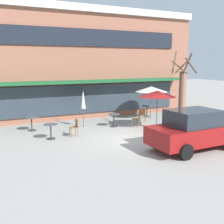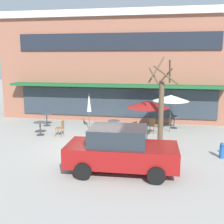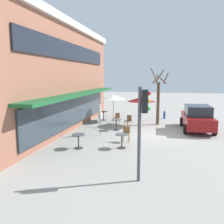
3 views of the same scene
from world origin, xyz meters
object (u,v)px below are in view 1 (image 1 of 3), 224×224
(fire_hydrant, at_px, (223,123))
(street_tree, at_px, (181,96))
(patio_umbrella_corner_open, at_px, (83,100))
(cafe_table_mid_patio, at_px, (147,109))
(cafe_chair_0, at_px, (75,126))
(parked_sedan, at_px, (194,130))
(cafe_table_streetside, at_px, (51,129))
(patio_umbrella_cream_folded, at_px, (157,94))
(cafe_table_by_tree, at_px, (32,122))
(cafe_chair_2, at_px, (142,114))
(cafe_chair_1, at_px, (137,118))
(patio_umbrella_green_folded, at_px, (151,89))
(cafe_table_near_wall, at_px, (114,118))

(fire_hydrant, bearing_deg, street_tree, 169.55)
(patio_umbrella_corner_open, height_order, street_tree, street_tree)
(cafe_table_mid_patio, xyz_separation_m, patio_umbrella_corner_open, (-5.14, -1.14, 1.11))
(cafe_table_mid_patio, distance_m, cafe_chair_0, 6.96)
(parked_sedan, bearing_deg, cafe_table_streetside, 140.32)
(cafe_table_streetside, bearing_deg, cafe_chair_0, -0.99)
(cafe_table_mid_patio, relative_size, patio_umbrella_cream_folded, 0.35)
(cafe_table_by_tree, relative_size, cafe_chair_0, 0.85)
(patio_umbrella_cream_folded, xyz_separation_m, cafe_chair_2, (0.24, 1.95, -1.50))
(cafe_table_by_tree, distance_m, patio_umbrella_corner_open, 3.15)
(cafe_table_streetside, height_order, cafe_chair_1, cafe_chair_1)
(patio_umbrella_cream_folded, distance_m, cafe_chair_2, 2.47)
(cafe_chair_1, bearing_deg, patio_umbrella_green_folded, 38.31)
(cafe_chair_1, xyz_separation_m, fire_hydrant, (4.16, -2.57, -0.17))
(cafe_table_streetside, height_order, cafe_chair_0, cafe_chair_0)
(cafe_chair_2, bearing_deg, cafe_chair_1, -134.08)
(patio_umbrella_green_folded, relative_size, patio_umbrella_corner_open, 1.00)
(fire_hydrant, bearing_deg, cafe_chair_2, 130.12)
(cafe_table_streetside, distance_m, cafe_table_by_tree, 2.27)
(parked_sedan, height_order, street_tree, street_tree)
(cafe_table_mid_patio, height_order, cafe_chair_0, cafe_chair_0)
(cafe_table_by_tree, xyz_separation_m, parked_sedan, (5.80, -6.56, 0.36))
(cafe_table_near_wall, height_order, cafe_chair_1, cafe_chair_1)
(fire_hydrant, bearing_deg, patio_umbrella_green_folded, 117.05)
(cafe_table_by_tree, bearing_deg, cafe_table_streetside, -76.09)
(cafe_table_mid_patio, xyz_separation_m, parked_sedan, (-2.27, -7.34, 0.36))
(cafe_table_streetside, bearing_deg, street_tree, -13.56)
(cafe_table_near_wall, bearing_deg, cafe_chair_1, -29.72)
(cafe_chair_0, relative_size, cafe_chair_2, 1.00)
(cafe_table_near_wall, xyz_separation_m, cafe_chair_2, (2.24, 0.43, 0.01))
(cafe_table_near_wall, bearing_deg, patio_umbrella_cream_folded, -37.30)
(patio_umbrella_corner_open, xyz_separation_m, cafe_chair_0, (-1.14, -1.86, -1.10))
(cafe_table_by_tree, bearing_deg, cafe_chair_1, -16.77)
(cafe_table_streetside, relative_size, patio_umbrella_corner_open, 0.35)
(cafe_table_near_wall, bearing_deg, cafe_table_streetside, -164.23)
(cafe_table_by_tree, xyz_separation_m, patio_umbrella_green_folded, (7.78, -0.13, 1.51))
(cafe_chair_0, xyz_separation_m, street_tree, (5.46, -1.59, 1.46))
(cafe_chair_2, distance_m, street_tree, 3.53)
(patio_umbrella_corner_open, xyz_separation_m, parked_sedan, (2.87, -6.20, -0.75))
(cafe_chair_0, bearing_deg, cafe_chair_2, 17.51)
(cafe_table_mid_patio, height_order, patio_umbrella_cream_folded, patio_umbrella_cream_folded)
(patio_umbrella_green_folded, distance_m, street_tree, 3.72)
(cafe_table_by_tree, bearing_deg, parked_sedan, -48.52)
(patio_umbrella_green_folded, relative_size, patio_umbrella_cream_folded, 1.00)
(cafe_table_by_tree, bearing_deg, street_tree, -27.77)
(patio_umbrella_cream_folded, bearing_deg, fire_hydrant, -27.31)
(cafe_table_streetside, distance_m, street_tree, 7.05)
(cafe_table_streetside, xyz_separation_m, patio_umbrella_green_folded, (7.24, 2.07, 1.51))
(cafe_chair_2, bearing_deg, cafe_chair_0, -162.49)
(cafe_table_streetside, height_order, patio_umbrella_cream_folded, patio_umbrella_cream_folded)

